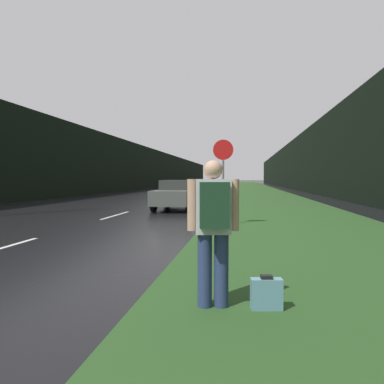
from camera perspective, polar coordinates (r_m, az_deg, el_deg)
grass_verge at (r=39.52m, az=11.10°, el=0.04°), size 6.00×240.00×0.02m
lane_stripe_c at (r=14.50m, az=-12.57°, el=-3.79°), size 0.12×3.00×0.01m
lane_stripe_d at (r=21.16m, az=-5.70°, el=-1.85°), size 0.12×3.00×0.01m
lane_stripe_e at (r=27.98m, az=-2.15°, el=-0.84°), size 0.12×3.00×0.01m
lane_stripe_f at (r=34.87m, az=0.00°, el=-0.22°), size 0.12×3.00×0.01m
treeline_far_side at (r=51.75m, az=-8.44°, el=4.00°), size 2.00×140.00×6.19m
treeline_near_side at (r=50.09m, az=17.53°, el=4.40°), size 2.00×140.00×6.93m
stop_sign at (r=10.99m, az=5.20°, el=3.06°), size 0.65×0.07×2.76m
hitchhiker_with_backpack at (r=3.97m, az=3.58°, el=-5.37°), size 0.60×0.46×1.73m
suitcase at (r=4.18m, az=12.29°, el=-16.34°), size 0.37×0.18×0.42m
car_passing_near at (r=16.88m, az=-2.51°, el=-0.41°), size 1.82×4.43×1.44m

